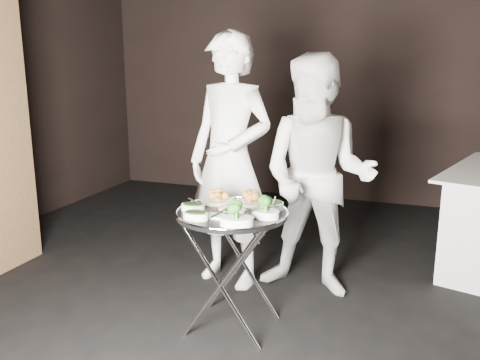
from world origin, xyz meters
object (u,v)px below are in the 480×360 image
(tray_stand, at_px, (232,265))
(waiter_right, at_px, (318,178))
(serving_tray, at_px, (232,213))
(waiter_left, at_px, (230,161))

(tray_stand, distance_m, waiter_right, 0.93)
(tray_stand, bearing_deg, serving_tray, -45.00)
(serving_tray, relative_size, waiter_left, 0.37)
(tray_stand, bearing_deg, waiter_left, 111.65)
(waiter_left, xyz_separation_m, waiter_right, (0.66, 0.03, -0.08))
(serving_tray, xyz_separation_m, waiter_right, (0.39, 0.72, 0.10))
(waiter_left, bearing_deg, serving_tray, -54.31)
(waiter_right, bearing_deg, serving_tray, -116.05)
(serving_tray, bearing_deg, waiter_right, 61.59)
(serving_tray, distance_m, waiter_left, 0.76)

